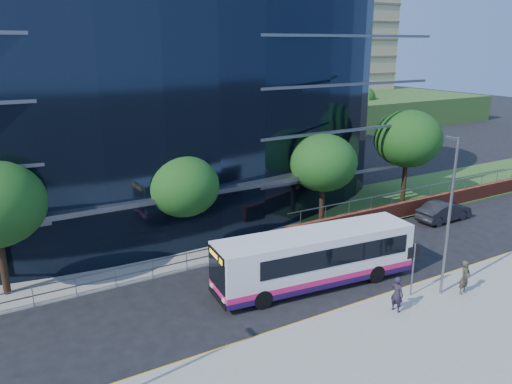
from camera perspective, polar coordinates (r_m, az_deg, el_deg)
ground at (r=25.13m, az=7.25°, el=-12.88°), size 200.00×200.00×0.00m
pavement_near at (r=21.98m, az=15.59°, el=-17.92°), size 80.00×8.00×0.15m
kerb at (r=24.42m, az=8.72°, el=-13.67°), size 80.00×0.25×0.16m
yellow_line_outer at (r=24.58m, az=8.41°, el=-13.63°), size 80.00×0.08×0.01m
yellow_line_inner at (r=24.68m, az=8.19°, el=-13.48°), size 80.00×0.08×0.01m
far_forecourt at (r=31.63m, az=-14.09°, el=-6.72°), size 50.00×8.00×0.10m
grass_verge at (r=48.56m, az=22.06°, el=0.77°), size 36.00×8.00×0.12m
glass_office at (r=39.42m, az=-16.29°, el=9.69°), size 44.00×23.10×16.00m
retaining_wall at (r=43.19m, az=22.69°, el=-0.41°), size 34.00×0.40×2.11m
guard_railings at (r=27.33m, az=-15.80°, el=-8.93°), size 24.00×0.05×1.10m
apartment_block at (r=87.24m, az=1.21°, el=15.85°), size 60.00×42.00×30.00m
street_sign at (r=25.96m, az=17.58°, el=-7.26°), size 0.85×0.09×2.80m
tree_far_b at (r=29.80m, az=-8.30°, el=0.67°), size 4.29×4.29×6.05m
tree_far_c at (r=34.19m, az=7.71°, el=3.33°), size 4.62×4.62×6.51m
tree_far_d at (r=40.81m, az=16.96°, el=5.85°), size 5.28×5.28×7.44m
tree_dist_e at (r=68.86m, az=3.02°, el=10.13°), size 4.62×4.62×6.51m
tree_dist_f at (r=80.24m, az=11.97°, el=10.49°), size 4.29×4.29×6.05m
streetlight_east at (r=25.91m, az=21.21°, el=-2.24°), size 0.15×0.77×8.00m
city_bus at (r=26.52m, az=6.94°, el=-7.42°), size 11.12×3.63×2.95m
parked_car at (r=38.35m, az=20.68°, el=-2.07°), size 4.42×1.63×1.45m
pedestrian at (r=24.79m, az=15.82°, el=-11.14°), size 0.53×0.71×1.77m
pedestrian_b at (r=27.50m, az=22.77°, el=-8.99°), size 0.70×0.51×1.77m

